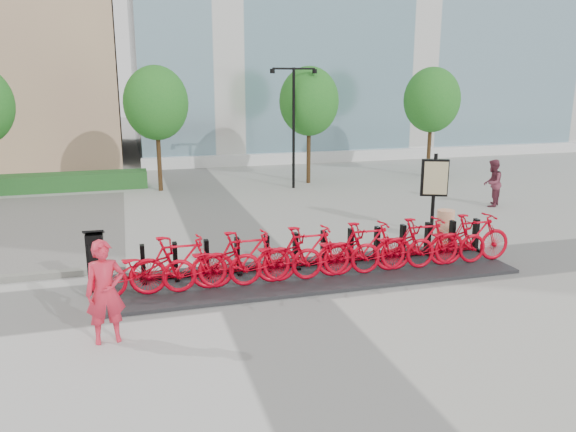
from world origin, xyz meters
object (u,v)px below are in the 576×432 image
object	(u,v)px
worker_red	(105,292)
construction_barrel	(445,226)
bike_0	(144,270)
kiosk	(96,261)
map_sign	(434,181)
pedestrian	(492,183)

from	to	relation	value
worker_red	construction_barrel	size ratio (longest dim) A/B	1.96
worker_red	construction_barrel	distance (m)	9.85
bike_0	kiosk	world-z (taller)	kiosk
kiosk	map_sign	bearing A→B (deg)	15.16
bike_0	pedestrian	world-z (taller)	pedestrian
map_sign	kiosk	bearing A→B (deg)	-144.05
bike_0	construction_barrel	size ratio (longest dim) A/B	2.27
kiosk	map_sign	distance (m)	9.79
kiosk	construction_barrel	distance (m)	9.44
bike_0	pedestrian	size ratio (longest dim) A/B	1.25
worker_red	pedestrian	xyz separation A→B (m)	(13.25, 7.52, -0.07)
worker_red	construction_barrel	xyz separation A→B (m)	(9.07, 3.82, -0.46)
pedestrian	construction_barrel	bearing A→B (deg)	-0.92
bike_0	map_sign	world-z (taller)	map_sign
worker_red	construction_barrel	bearing A→B (deg)	15.94
bike_0	construction_barrel	xyz separation A→B (m)	(8.36, 1.95, -0.17)
kiosk	worker_red	xyz separation A→B (m)	(0.27, -2.46, 0.19)
pedestrian	construction_barrel	distance (m)	5.60
kiosk	pedestrian	bearing A→B (deg)	22.03
kiosk	worker_red	size ratio (longest dim) A/B	0.74
worker_red	pedestrian	bearing A→B (deg)	22.69
bike_0	construction_barrel	bearing A→B (deg)	-76.86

